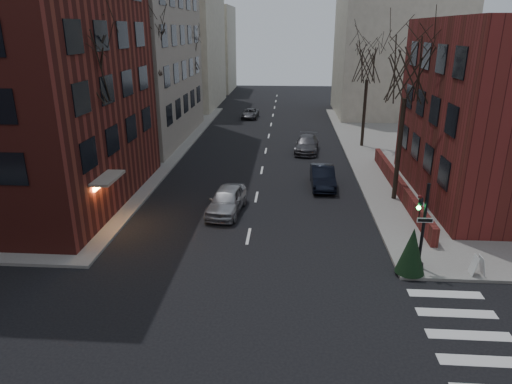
% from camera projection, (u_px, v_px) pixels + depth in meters
% --- Properties ---
extents(low_wall_right, '(0.35, 16.00, 1.00)m').
position_uv_depth(low_wall_right, '(399.00, 186.00, 29.85)').
color(low_wall_right, maroon).
rests_on(low_wall_right, sidewalk_far_right).
extents(building_distant_la, '(14.00, 16.00, 18.00)m').
position_uv_depth(building_distant_la, '(166.00, 39.00, 62.46)').
color(building_distant_la, beige).
rests_on(building_distant_la, ground).
extents(building_distant_ra, '(14.00, 14.00, 16.00)m').
position_uv_depth(building_distant_ra, '(396.00, 49.00, 56.09)').
color(building_distant_ra, beige).
rests_on(building_distant_ra, ground).
extents(building_distant_lb, '(10.00, 12.00, 14.00)m').
position_uv_depth(building_distant_lb, '(204.00, 49.00, 78.96)').
color(building_distant_lb, beige).
rests_on(building_distant_lb, ground).
extents(traffic_signal, '(0.76, 0.44, 4.00)m').
position_uv_depth(traffic_signal, '(421.00, 232.00, 20.12)').
color(traffic_signal, black).
rests_on(traffic_signal, sidewalk_far_right).
extents(tree_left_a, '(4.18, 4.18, 10.26)m').
position_uv_depth(tree_left_a, '(83.00, 67.00, 23.72)').
color(tree_left_a, '#2D231C').
rests_on(tree_left_a, sidewalk_far_left).
extents(tree_left_b, '(4.40, 4.40, 10.80)m').
position_uv_depth(tree_left_b, '(149.00, 49.00, 34.84)').
color(tree_left_b, '#2D231C').
rests_on(tree_left_b, sidewalk_far_left).
extents(tree_left_c, '(3.96, 3.96, 9.72)m').
position_uv_depth(tree_left_c, '(188.00, 52.00, 48.29)').
color(tree_left_c, '#2D231C').
rests_on(tree_left_c, sidewalk_far_left).
extents(tree_right_a, '(3.96, 3.96, 9.72)m').
position_uv_depth(tree_right_a, '(407.00, 71.00, 26.45)').
color(tree_right_a, '#2D231C').
rests_on(tree_right_a, sidewalk_far_right).
extents(tree_right_b, '(3.74, 3.74, 9.18)m').
position_uv_depth(tree_right_b, '(368.00, 62.00, 39.75)').
color(tree_right_b, '#2D231C').
rests_on(tree_right_b, sidewalk_far_right).
extents(streetlamp_near, '(0.36, 0.36, 6.28)m').
position_uv_depth(streetlamp_near, '(146.00, 119.00, 32.62)').
color(streetlamp_near, black).
rests_on(streetlamp_near, sidewalk_far_left).
extents(streetlamp_far, '(0.36, 0.36, 6.28)m').
position_uv_depth(streetlamp_far, '(199.00, 86.00, 51.40)').
color(streetlamp_far, black).
rests_on(streetlamp_far, sidewalk_far_left).
extents(parked_sedan, '(1.60, 4.43, 1.45)m').
position_uv_depth(parked_sedan, '(323.00, 177.00, 31.43)').
color(parked_sedan, black).
rests_on(parked_sedan, ground).
extents(car_lane_silver, '(2.31, 4.69, 1.54)m').
position_uv_depth(car_lane_silver, '(227.00, 200.00, 27.00)').
color(car_lane_silver, '#9C9DA1').
rests_on(car_lane_silver, ground).
extents(car_lane_gray, '(2.42, 4.98, 1.40)m').
position_uv_depth(car_lane_gray, '(307.00, 144.00, 40.40)').
color(car_lane_gray, '#444449').
rests_on(car_lane_gray, ground).
extents(car_lane_far, '(2.08, 4.13, 1.12)m').
position_uv_depth(car_lane_far, '(250.00, 113.00, 55.88)').
color(car_lane_far, '#424247').
rests_on(car_lane_far, ground).
extents(sandwich_board, '(0.40, 0.56, 0.89)m').
position_uv_depth(sandwich_board, '(478.00, 265.00, 19.93)').
color(sandwich_board, silver).
rests_on(sandwich_board, sidewalk_far_right).
extents(evergreen_shrub, '(1.58, 1.58, 2.12)m').
position_uv_depth(evergreen_shrub, '(412.00, 250.00, 19.92)').
color(evergreen_shrub, black).
rests_on(evergreen_shrub, sidewalk_far_right).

